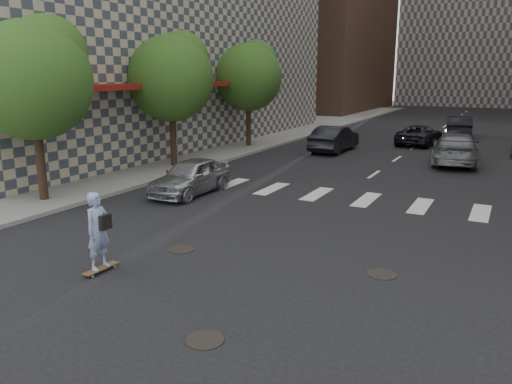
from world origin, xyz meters
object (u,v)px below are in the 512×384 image
traffic_car_e (459,126)px  traffic_car_b (456,148)px  tree_c (250,74)px  silver_sedan (191,176)px  traffic_car_c (419,135)px  skateboarder (98,231)px  traffic_car_a (334,139)px  tree_b (173,74)px  tree_a (36,75)px

traffic_car_e → traffic_car_b: bearing=88.3°
tree_c → traffic_car_b: tree_c is taller
silver_sedan → traffic_car_c: size_ratio=0.87×
skateboarder → traffic_car_b: bearing=75.6°
traffic_car_c → traffic_car_a: bearing=57.7°
silver_sedan → traffic_car_e: bearing=72.9°
tree_b → traffic_car_c: tree_b is taller
tree_b → traffic_car_e: (11.37, 20.29, -3.83)m
tree_a → tree_b: size_ratio=1.00×
tree_b → tree_c: bearing=90.0°
tree_c → traffic_car_e: size_ratio=1.33×
tree_a → traffic_car_b: bearing=51.5°
tree_a → traffic_car_e: tree_a is taller
tree_b → traffic_car_a: bearing=58.6°
tree_a → skateboarder: tree_a is taller
tree_c → tree_b: bearing=-90.0°
tree_a → traffic_car_a: tree_a is taller
traffic_car_a → traffic_car_c: bearing=-125.8°
skateboarder → traffic_car_b: (5.83, 19.84, -0.22)m
tree_a → silver_sedan: size_ratio=1.58×
traffic_car_a → tree_b: bearing=59.8°
tree_a → traffic_car_e: bearing=68.1°
traffic_car_c → tree_a: bearing=71.6°
tree_a → tree_c: (0.00, 16.00, 0.00)m
skateboarder → traffic_car_e: (4.71, 32.40, -0.22)m
traffic_car_a → traffic_car_c: traffic_car_a is taller
tree_b → traffic_car_a: size_ratio=1.38×
tree_c → traffic_car_c: bearing=33.6°
tree_c → skateboarder: (6.67, -20.12, -3.61)m
traffic_car_a → tree_c: bearing=10.2°
traffic_car_b → traffic_car_e: traffic_car_b is taller
traffic_car_b → traffic_car_a: bearing=-15.4°
tree_b → traffic_car_c: 17.66m
traffic_car_a → skateboarder: bearing=94.6°
traffic_car_c → traffic_car_e: traffic_car_e is taller
traffic_car_a → traffic_car_e: bearing=-116.4°
skateboarder → traffic_car_a: (-1.26, 20.98, -0.25)m
tree_a → traffic_car_a: (5.41, 16.86, -3.86)m
traffic_car_b → tree_b: bearing=25.4°
silver_sedan → traffic_car_b: size_ratio=0.74×
skateboarder → tree_b: bearing=120.8°
traffic_car_a → traffic_car_e: 12.89m
tree_b → traffic_car_b: tree_b is taller
tree_a → tree_b: 8.00m
tree_a → traffic_car_e: size_ratio=1.33×
tree_c → traffic_car_c: size_ratio=1.38×
traffic_car_e → traffic_car_a: bearing=55.6°
tree_a → tree_c: 16.00m
tree_c → silver_sedan: (3.95, -12.38, -3.94)m
tree_c → silver_sedan: 13.58m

